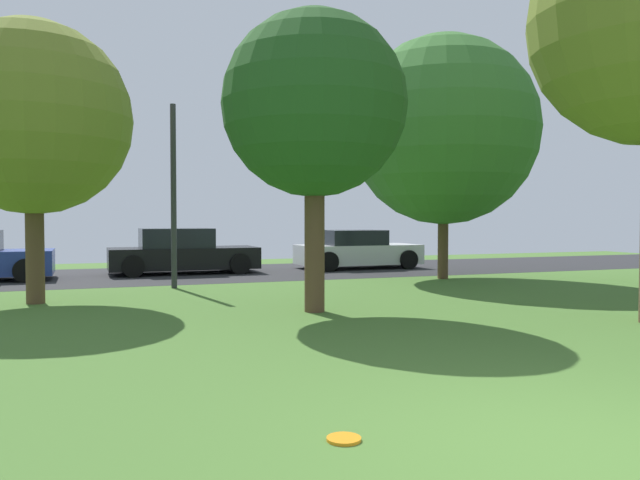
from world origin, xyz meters
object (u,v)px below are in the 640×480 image
object	(u,v)px
maple_tree_near	(444,131)
oak_tree_center	(33,118)
parked_car_white	(357,251)
parked_car_black	(182,253)
oak_tree_right	(314,105)
street_lamp_post	(174,196)
frisbee_disc	(344,439)

from	to	relation	value
maple_tree_near	oak_tree_center	world-z (taller)	maple_tree_near
parked_car_white	parked_car_black	bearing A→B (deg)	179.51
oak_tree_center	oak_tree_right	distance (m)	5.74
oak_tree_right	street_lamp_post	bearing A→B (deg)	111.35
frisbee_disc	parked_car_white	xyz separation A→B (m)	(6.86, 15.33, 0.59)
frisbee_disc	street_lamp_post	distance (m)	11.50
oak_tree_right	parked_car_white	world-z (taller)	oak_tree_right
parked_car_white	street_lamp_post	world-z (taller)	street_lamp_post
frisbee_disc	parked_car_black	xyz separation A→B (m)	(0.94, 15.38, 0.62)
oak_tree_right	frisbee_disc	bearing A→B (deg)	-107.99
oak_tree_right	street_lamp_post	distance (m)	5.45
oak_tree_center	oak_tree_right	world-z (taller)	oak_tree_center
frisbee_disc	parked_car_white	distance (m)	16.80
oak_tree_right	frisbee_disc	size ratio (longest dim) A/B	20.33
frisbee_disc	oak_tree_right	bearing A→B (deg)	72.01
maple_tree_near	street_lamp_post	size ratio (longest dim) A/B	1.52
frisbee_disc	parked_car_black	world-z (taller)	parked_car_black
parked_car_white	oak_tree_center	bearing A→B (deg)	-148.54
oak_tree_center	frisbee_disc	distance (m)	10.50
maple_tree_near	oak_tree_center	xyz separation A→B (m)	(-10.47, -1.67, -0.48)
maple_tree_near	street_lamp_post	bearing A→B (deg)	178.48
parked_car_black	parked_car_white	bearing A→B (deg)	-0.49
parked_car_white	street_lamp_post	size ratio (longest dim) A/B	0.92
frisbee_disc	maple_tree_near	bearing A→B (deg)	55.36
maple_tree_near	street_lamp_post	world-z (taller)	maple_tree_near
oak_tree_right	frisbee_disc	world-z (taller)	oak_tree_right
frisbee_disc	parked_car_white	size ratio (longest dim) A/B	0.07
frisbee_disc	parked_car_black	bearing A→B (deg)	86.50
oak_tree_center	parked_car_black	xyz separation A→B (m)	(3.76, 5.97, -3.08)
street_lamp_post	parked_car_black	bearing A→B (deg)	79.40
frisbee_disc	street_lamp_post	xyz separation A→B (m)	(0.17, 11.28, 2.24)
oak_tree_center	parked_car_white	size ratio (longest dim) A/B	1.37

